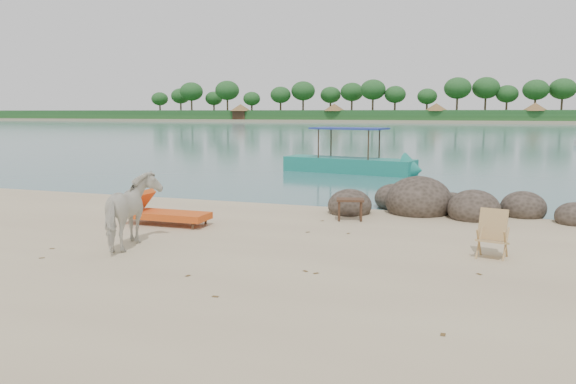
{
  "coord_description": "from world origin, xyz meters",
  "views": [
    {
      "loc": [
        4.31,
        -9.04,
        2.67
      ],
      "look_at": [
        0.49,
        2.0,
        1.0
      ],
      "focal_mm": 35.0,
      "sensor_mm": 36.0,
      "label": 1
    }
  ],
  "objects_px": {
    "lounge_chair": "(171,212)",
    "cow": "(133,213)",
    "boulders": "(438,205)",
    "deck_chair": "(493,236)",
    "side_table": "(350,211)",
    "boat_near": "(349,135)"
  },
  "relations": [
    {
      "from": "lounge_chair",
      "to": "cow",
      "type": "bearing_deg",
      "value": -78.72
    },
    {
      "from": "boulders",
      "to": "deck_chair",
      "type": "relative_size",
      "value": 7.44
    },
    {
      "from": "boulders",
      "to": "side_table",
      "type": "relative_size",
      "value": 9.72
    },
    {
      "from": "boulders",
      "to": "deck_chair",
      "type": "height_order",
      "value": "boulders"
    },
    {
      "from": "cow",
      "to": "boat_near",
      "type": "bearing_deg",
      "value": -108.22
    },
    {
      "from": "boulders",
      "to": "boat_near",
      "type": "xyz_separation_m",
      "value": [
        -4.64,
        9.74,
        1.39
      ]
    },
    {
      "from": "side_table",
      "to": "lounge_chair",
      "type": "height_order",
      "value": "lounge_chair"
    },
    {
      "from": "side_table",
      "to": "deck_chair",
      "type": "height_order",
      "value": "deck_chair"
    },
    {
      "from": "boulders",
      "to": "boat_near",
      "type": "bearing_deg",
      "value": 115.46
    },
    {
      "from": "deck_chair",
      "to": "boulders",
      "type": "bearing_deg",
      "value": 119.82
    },
    {
      "from": "cow",
      "to": "boat_near",
      "type": "distance_m",
      "value": 15.59
    },
    {
      "from": "deck_chair",
      "to": "side_table",
      "type": "bearing_deg",
      "value": 154.33
    },
    {
      "from": "deck_chair",
      "to": "boat_near",
      "type": "relative_size",
      "value": 0.13
    },
    {
      "from": "lounge_chair",
      "to": "deck_chair",
      "type": "relative_size",
      "value": 2.61
    },
    {
      "from": "cow",
      "to": "deck_chair",
      "type": "relative_size",
      "value": 1.98
    },
    {
      "from": "boulders",
      "to": "lounge_chair",
      "type": "height_order",
      "value": "boulders"
    },
    {
      "from": "side_table",
      "to": "boat_near",
      "type": "bearing_deg",
      "value": 89.0
    },
    {
      "from": "side_table",
      "to": "boat_near",
      "type": "height_order",
      "value": "boat_near"
    },
    {
      "from": "boulders",
      "to": "boat_near",
      "type": "height_order",
      "value": "boat_near"
    },
    {
      "from": "boat_near",
      "to": "deck_chair",
      "type": "bearing_deg",
      "value": -56.06
    },
    {
      "from": "side_table",
      "to": "lounge_chair",
      "type": "bearing_deg",
      "value": -167.77
    },
    {
      "from": "boulders",
      "to": "boat_near",
      "type": "distance_m",
      "value": 10.87
    }
  ]
}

